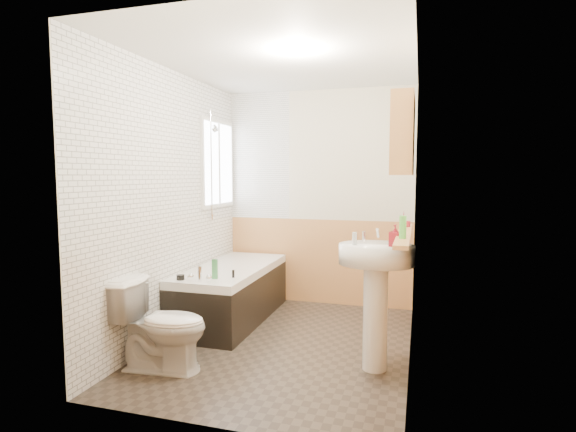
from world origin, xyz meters
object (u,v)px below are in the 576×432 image
at_px(bathtub, 232,292).
at_px(toilet, 162,325).
at_px(pine_shelf, 404,235).
at_px(medicine_cabinet, 403,136).
at_px(sink, 376,281).

xyz_separation_m(bathtub, toilet, (-0.03, -1.29, 0.06)).
relative_size(bathtub, pine_shelf, 1.20).
height_order(pine_shelf, medicine_cabinet, medicine_cabinet).
xyz_separation_m(toilet, medicine_cabinet, (1.77, 0.59, 1.47)).
bearing_deg(bathtub, pine_shelf, -21.99).
distance_m(toilet, pine_shelf, 2.02).
relative_size(toilet, pine_shelf, 0.54).
bearing_deg(pine_shelf, toilet, -162.18).
bearing_deg(pine_shelf, medicine_cabinet, 153.79).
relative_size(bathtub, sink, 1.46).
bearing_deg(toilet, sink, -78.59).
xyz_separation_m(toilet, sink, (1.60, 0.47, 0.35)).
bearing_deg(medicine_cabinet, toilet, -161.52).
distance_m(pine_shelf, medicine_cabinet, 0.76).
distance_m(bathtub, pine_shelf, 2.06).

